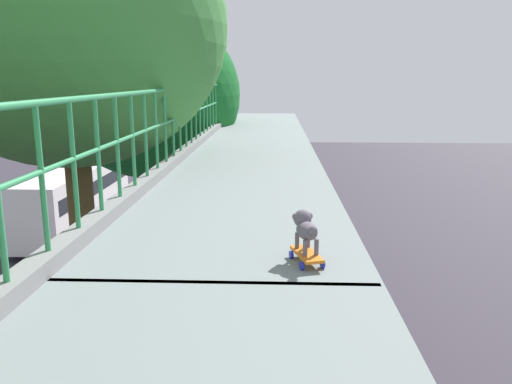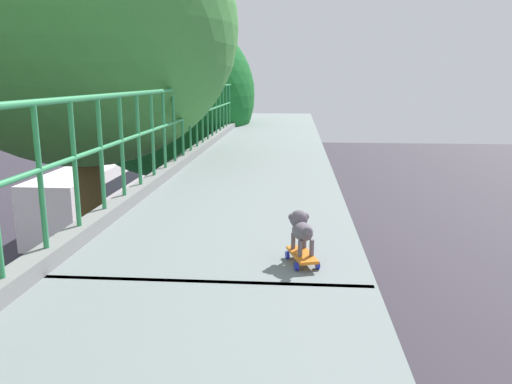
{
  "view_description": "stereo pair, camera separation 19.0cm",
  "coord_description": "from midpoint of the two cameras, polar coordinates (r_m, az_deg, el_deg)",
  "views": [
    {
      "loc": [
        1.52,
        -2.77,
        7.66
      ],
      "look_at": [
        1.33,
        2.04,
        6.58
      ],
      "focal_mm": 35.65,
      "sensor_mm": 36.0,
      "label": 1
    },
    {
      "loc": [
        1.71,
        -2.76,
        7.66
      ],
      "look_at": [
        1.33,
        2.04,
        6.58
      ],
      "focal_mm": 35.65,
      "sensor_mm": 36.0,
      "label": 2
    }
  ],
  "objects": [
    {
      "name": "toy_skateboard",
      "position": [
        4.12,
        4.38,
        -7.08
      ],
      "size": [
        0.28,
        0.44,
        0.09
      ],
      "color": "orange",
      "rests_on": "overpass_deck"
    },
    {
      "name": "city_bus",
      "position": [
        27.95,
        -19.93,
        -0.21
      ],
      "size": [
        2.76,
        10.52,
        3.22
      ],
      "color": "white",
      "rests_on": "ground"
    },
    {
      "name": "roadside_tree_mid",
      "position": [
        10.46,
        -20.9,
        16.71
      ],
      "size": [
        5.91,
        5.91,
        11.21
      ],
      "color": "#4F4021",
      "rests_on": "ground"
    },
    {
      "name": "roadside_tree_far",
      "position": [
        17.4,
        -12.19,
        10.55
      ],
      "size": [
        5.98,
        5.98,
        9.88
      ],
      "color": "#473222",
      "rests_on": "ground"
    },
    {
      "name": "overpass_deck",
      "position": [
        3.29,
        -9.22,
        -18.04
      ],
      "size": [
        2.62,
        38.49,
        0.43
      ],
      "color": "slate",
      "rests_on": "bridge_pier"
    },
    {
      "name": "small_dog",
      "position": [
        4.12,
        4.25,
        -3.93
      ],
      "size": [
        0.23,
        0.38,
        0.32
      ],
      "color": "#615764",
      "rests_on": "toy_skateboard"
    },
    {
      "name": "car_blue_fifth",
      "position": [
        16.58,
        -22.54,
        -13.43
      ],
      "size": [
        1.86,
        3.99,
        1.4
      ],
      "color": "navy",
      "rests_on": "ground"
    }
  ]
}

